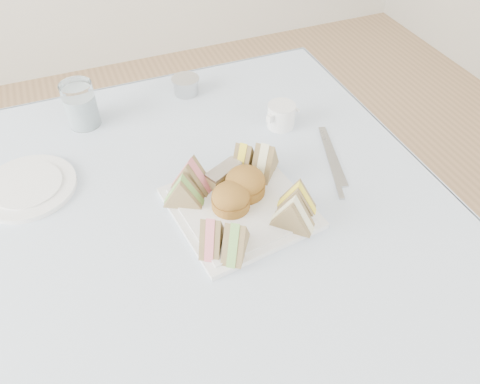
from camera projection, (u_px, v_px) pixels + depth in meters
name	position (u px, v px, depth m)	size (l,w,h in m)	color
floor	(211.00, 370.00, 1.47)	(4.00, 4.00, 0.00)	#9E7751
table	(205.00, 307.00, 1.21)	(0.90, 0.90, 0.74)	brown
tablecloth	(195.00, 208.00, 0.95)	(1.02, 1.02, 0.01)	silver
serving_plate	(240.00, 208.00, 0.93)	(0.25, 0.25, 0.01)	white
sandwich_fl_a	(211.00, 232.00, 0.84)	(0.08, 0.04, 0.07)	#9C895A
sandwich_fl_b	(236.00, 237.00, 0.83)	(0.08, 0.04, 0.07)	#9C895A
sandwich_fr_a	(297.00, 196.00, 0.90)	(0.08, 0.04, 0.07)	#9C895A
sandwich_fr_b	(293.00, 212.00, 0.87)	(0.08, 0.04, 0.07)	#9C895A
sandwich_bl_a	(183.00, 190.00, 0.91)	(0.08, 0.04, 0.07)	#9C895A
sandwich_bl_b	(191.00, 174.00, 0.94)	(0.09, 0.04, 0.08)	#9C895A
sandwich_br_a	(265.00, 158.00, 0.97)	(0.09, 0.04, 0.08)	#9C895A
sandwich_br_b	(244.00, 156.00, 0.98)	(0.08, 0.04, 0.07)	#9C895A
scone_left	(231.00, 198.00, 0.91)	(0.08, 0.08, 0.05)	#A17330
scone_right	(245.00, 183.00, 0.94)	(0.08, 0.08, 0.05)	#A17330
pastry_slice	(224.00, 175.00, 0.97)	(0.08, 0.03, 0.04)	tan
side_plate	(28.00, 187.00, 0.98)	(0.20, 0.20, 0.01)	white
water_glass	(80.00, 105.00, 1.10)	(0.08, 0.08, 0.11)	white
tea_strainer	(186.00, 86.00, 1.22)	(0.07, 0.07, 0.04)	#B6B6B6
knife	(333.00, 155.00, 1.05)	(0.02, 0.21, 0.00)	#B6B6B6
fork	(333.00, 168.00, 1.02)	(0.01, 0.19, 0.00)	#B6B6B6
creamer_jug	(281.00, 116.00, 1.12)	(0.07, 0.07, 0.06)	white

